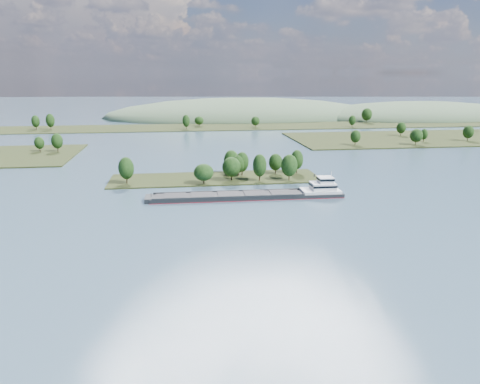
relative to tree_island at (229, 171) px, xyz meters
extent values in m
plane|color=#3D5569|center=(-6.18, -58.47, -4.18)|extent=(1800.00, 1800.00, 0.00)
cube|color=black|center=(-6.18, 1.53, -4.18)|extent=(100.00, 30.00, 1.20)
cylinder|color=black|center=(13.61, -7.85, -1.50)|extent=(0.50, 0.50, 4.16)
ellipsoid|color=black|center=(13.61, -7.85, 3.79)|extent=(6.51, 6.51, 10.70)
cylinder|color=black|center=(2.78, 12.80, -1.71)|extent=(0.50, 0.50, 3.75)
ellipsoid|color=black|center=(2.78, 12.80, 3.06)|extent=(7.55, 7.55, 9.64)
cylinder|color=black|center=(0.74, -5.00, -1.77)|extent=(0.50, 0.50, 3.63)
ellipsoid|color=black|center=(0.74, -5.00, 2.85)|extent=(8.70, 8.70, 9.33)
cylinder|color=black|center=(5.11, 3.72, -1.89)|extent=(0.50, 0.50, 3.37)
ellipsoid|color=black|center=(5.11, 3.72, 2.39)|extent=(6.42, 6.42, 8.67)
cylinder|color=black|center=(-12.56, -10.32, -2.08)|extent=(0.50, 0.50, 3.01)
ellipsoid|color=black|center=(-12.56, -10.32, 1.75)|extent=(9.08, 9.08, 7.74)
cylinder|color=black|center=(-47.30, -4.77, -1.58)|extent=(0.50, 0.50, 3.99)
ellipsoid|color=black|center=(-47.30, -4.77, 3.49)|extent=(7.10, 7.10, 10.27)
cylinder|color=black|center=(7.21, 5.20, -1.67)|extent=(0.50, 0.50, 3.82)
ellipsoid|color=black|center=(7.21, 5.20, 3.18)|extent=(6.60, 6.60, 9.81)
cylinder|color=black|center=(35.19, 6.85, -1.65)|extent=(0.50, 0.50, 3.87)
ellipsoid|color=black|center=(35.19, 6.85, 3.27)|extent=(6.38, 6.38, 9.94)
cylinder|color=black|center=(27.43, -8.91, -1.56)|extent=(0.50, 0.50, 4.04)
ellipsoid|color=black|center=(27.43, -8.91, 3.58)|extent=(7.80, 7.80, 10.40)
cylinder|color=black|center=(24.38, 7.22, -1.93)|extent=(0.50, 0.50, 3.30)
ellipsoid|color=black|center=(24.38, 7.22, 2.27)|extent=(6.91, 6.91, 8.50)
cylinder|color=black|center=(-99.47, 91.22, -1.47)|extent=(0.50, 0.50, 3.82)
ellipsoid|color=black|center=(-99.47, 91.22, 3.39)|extent=(7.23, 7.23, 9.83)
cylinder|color=black|center=(-111.00, 93.43, -1.84)|extent=(0.50, 0.50, 3.08)
ellipsoid|color=black|center=(-111.00, 93.43, 2.08)|extent=(6.26, 6.26, 7.93)
cylinder|color=black|center=(98.94, 91.81, -1.66)|extent=(0.50, 0.50, 3.43)
ellipsoid|color=black|center=(98.94, 91.81, 2.70)|extent=(7.07, 7.07, 8.83)
cylinder|color=black|center=(189.53, 101.13, -1.52)|extent=(0.50, 0.50, 3.71)
ellipsoid|color=black|center=(189.53, 101.13, 3.20)|extent=(7.96, 7.96, 9.55)
cylinder|color=black|center=(141.54, 87.46, -1.56)|extent=(0.50, 0.50, 3.63)
ellipsoid|color=black|center=(141.54, 87.46, 3.05)|extent=(8.86, 8.86, 9.34)
cylinder|color=black|center=(154.48, 100.51, -1.84)|extent=(0.50, 0.50, 3.09)
ellipsoid|color=black|center=(154.48, 100.51, 2.09)|extent=(5.40, 5.40, 7.95)
cylinder|color=black|center=(154.24, 135.67, -1.62)|extent=(0.50, 0.50, 3.52)
ellipsoid|color=black|center=(154.24, 135.67, 2.85)|extent=(7.50, 7.50, 9.05)
cube|color=black|center=(-6.18, 221.53, -4.18)|extent=(900.00, 60.00, 1.20)
cylinder|color=black|center=(-147.28, 219.35, -1.49)|extent=(0.50, 0.50, 4.17)
ellipsoid|color=black|center=(-147.28, 219.35, 3.81)|extent=(7.10, 7.10, 10.73)
cylinder|color=black|center=(138.49, 201.22, -1.80)|extent=(0.50, 0.50, 3.56)
ellipsoid|color=black|center=(138.49, 201.22, 2.72)|extent=(6.52, 6.52, 9.15)
cylinder|color=black|center=(-2.34, 226.95, -2.05)|extent=(0.50, 0.50, 3.06)
ellipsoid|color=black|center=(-2.34, 226.95, 1.84)|extent=(8.56, 8.56, 7.87)
cylinder|color=black|center=(166.55, 235.02, -1.18)|extent=(0.50, 0.50, 4.81)
ellipsoid|color=black|center=(166.55, 235.02, 4.94)|extent=(10.55, 10.55, 12.36)
cylinder|color=black|center=(-134.04, 216.45, -1.25)|extent=(0.50, 0.50, 4.66)
ellipsoid|color=black|center=(-134.04, 216.45, 4.68)|extent=(7.62, 7.62, 11.99)
cylinder|color=black|center=(48.82, 210.64, -1.93)|extent=(0.50, 0.50, 3.31)
ellipsoid|color=black|center=(48.82, 210.64, 2.28)|extent=(7.88, 7.88, 8.50)
cylinder|color=black|center=(-14.98, 203.64, -1.45)|extent=(0.50, 0.50, 4.26)
ellipsoid|color=black|center=(-14.98, 203.64, 3.97)|extent=(6.62, 6.62, 10.95)
ellipsoid|color=#425A3E|center=(253.82, 291.53, -4.18)|extent=(260.00, 140.00, 36.00)
ellipsoid|color=#425A3E|center=(53.82, 321.53, -4.18)|extent=(320.00, 160.00, 44.00)
cube|color=black|center=(3.77, -35.43, -3.69)|extent=(78.64, 10.95, 2.16)
cube|color=maroon|center=(3.77, -35.43, -4.13)|extent=(78.84, 11.15, 0.25)
cube|color=black|center=(-4.01, -30.51, -2.32)|extent=(60.84, 1.27, 0.79)
cube|color=black|center=(-4.15, -40.12, -2.32)|extent=(60.84, 1.27, 0.79)
cube|color=black|center=(-4.08, -35.31, -2.46)|extent=(59.00, 9.68, 0.29)
cube|color=black|center=(-25.66, -35.00, -2.17)|extent=(8.95, 8.17, 0.34)
cube|color=black|center=(-14.87, -35.16, -2.17)|extent=(8.95, 8.17, 0.34)
cube|color=black|center=(-4.08, -35.31, -2.17)|extent=(8.95, 8.17, 0.34)
cube|color=black|center=(6.72, -35.47, -2.17)|extent=(8.95, 8.17, 0.34)
cube|color=black|center=(17.51, -35.63, -2.17)|extent=(8.95, 8.17, 0.34)
cube|color=black|center=(-35.97, -34.85, -3.30)|extent=(3.07, 8.87, 1.96)
cylinder|color=black|center=(-34.99, -34.87, -1.92)|extent=(0.24, 0.24, 2.16)
cube|color=silver|center=(34.19, -35.87, -2.02)|extent=(15.84, 9.65, 1.18)
cube|color=silver|center=(35.17, -35.88, -0.06)|extent=(9.93, 7.99, 2.94)
cube|color=black|center=(35.17, -35.88, 0.33)|extent=(10.12, 8.19, 0.88)
cube|color=silver|center=(36.15, -35.90, 2.49)|extent=(5.97, 5.97, 2.16)
cube|color=black|center=(36.15, -35.90, 2.88)|extent=(6.17, 6.17, 0.79)
cube|color=silver|center=(36.15, -35.90, 3.67)|extent=(6.37, 6.37, 0.20)
cylinder|color=silver|center=(38.60, -35.93, 4.85)|extent=(0.20, 0.20, 2.55)
cylinder|color=black|center=(32.27, -32.90, 3.87)|extent=(0.50, 0.50, 1.18)
camera|label=1|loc=(-24.40, -217.54, 45.39)|focal=35.00mm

